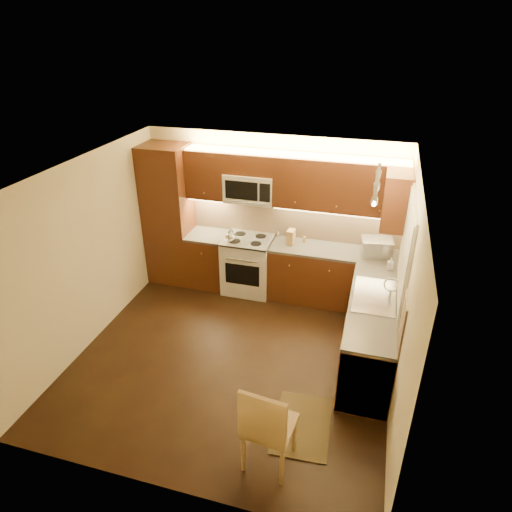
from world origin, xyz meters
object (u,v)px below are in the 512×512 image
(toaster_oven, at_px, (376,247))
(dining_chair, at_px, (270,423))
(microwave, at_px, (250,187))
(kettle, at_px, (230,235))
(soap_bottle, at_px, (391,264))
(stove, at_px, (248,264))
(knife_block, at_px, (291,237))
(sink, at_px, (375,291))

(toaster_oven, relative_size, dining_chair, 0.41)
(microwave, relative_size, dining_chair, 0.72)
(kettle, xyz_separation_m, soap_bottle, (2.40, -0.19, -0.04))
(stove, relative_size, microwave, 1.21)
(toaster_oven, xyz_separation_m, knife_block, (-1.28, 0.04, -0.02))
(toaster_oven, height_order, dining_chair, toaster_oven)
(toaster_oven, distance_m, dining_chair, 3.26)
(knife_block, relative_size, soap_bottle, 1.37)
(stove, xyz_separation_m, toaster_oven, (1.95, 0.02, 0.57))
(dining_chair, bearing_deg, soap_bottle, 75.97)
(microwave, relative_size, toaster_oven, 1.74)
(stove, height_order, kettle, kettle)
(dining_chair, bearing_deg, microwave, 115.73)
(sink, relative_size, knife_block, 3.78)
(stove, relative_size, soap_bottle, 5.54)
(sink, relative_size, toaster_oven, 1.97)
(soap_bottle, distance_m, dining_chair, 2.98)
(kettle, bearing_deg, dining_chair, -49.54)
(toaster_oven, bearing_deg, sink, -97.68)
(toaster_oven, relative_size, knife_block, 1.92)
(stove, height_order, toaster_oven, toaster_oven)
(kettle, relative_size, dining_chair, 0.19)
(stove, bearing_deg, sink, -29.36)
(soap_bottle, bearing_deg, microwave, 156.87)
(microwave, bearing_deg, stove, -90.00)
(microwave, relative_size, kettle, 3.86)
(knife_block, bearing_deg, stove, -170.55)
(soap_bottle, bearing_deg, stove, 160.32)
(sink, xyz_separation_m, dining_chair, (-0.85, -1.98, -0.45))
(kettle, distance_m, toaster_oven, 2.20)
(soap_bottle, bearing_deg, kettle, 164.85)
(toaster_oven, bearing_deg, microwave, 166.46)
(stove, distance_m, knife_block, 0.87)
(toaster_oven, relative_size, soap_bottle, 2.63)
(kettle, height_order, soap_bottle, kettle)
(microwave, distance_m, kettle, 0.80)
(sink, distance_m, dining_chair, 2.20)
(sink, relative_size, kettle, 4.37)
(toaster_oven, height_order, knife_block, toaster_oven)
(kettle, bearing_deg, toaster_oven, 19.76)
(stove, height_order, soap_bottle, soap_bottle)
(microwave, bearing_deg, dining_chair, -70.42)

